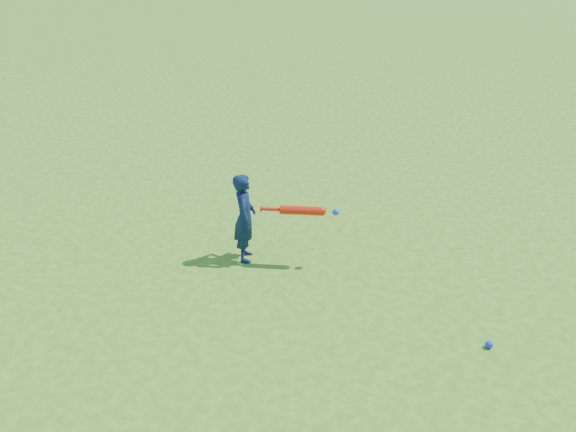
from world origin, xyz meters
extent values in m
plane|color=#40741B|center=(0.00, 0.00, 0.00)|extent=(80.00, 80.00, 0.00)
imported|color=#0D1B40|center=(-0.69, 0.38, 0.53)|extent=(0.38, 0.45, 1.06)
sphere|color=#0D34EB|center=(2.13, -0.45, 0.04)|extent=(0.08, 0.08, 0.08)
cylinder|color=red|center=(-0.48, 0.38, 0.68)|extent=(0.03, 0.07, 0.07)
cylinder|color=red|center=(-0.37, 0.40, 0.68)|extent=(0.23, 0.09, 0.04)
cylinder|color=red|center=(-0.05, 0.48, 0.68)|extent=(0.48, 0.21, 0.10)
sphere|color=red|center=(0.18, 0.54, 0.68)|extent=(0.10, 0.10, 0.10)
sphere|color=blue|center=(0.34, 0.58, 0.68)|extent=(0.08, 0.08, 0.08)
camera|label=1|loc=(2.02, -5.70, 3.66)|focal=40.00mm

